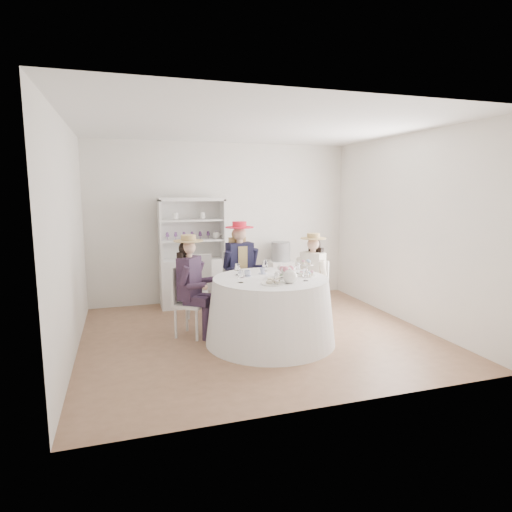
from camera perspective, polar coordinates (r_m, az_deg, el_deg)
name	(u,v)px	position (r m, az deg, el deg)	size (l,w,h in m)	color
ground	(258,335)	(5.79, 0.30, -10.46)	(4.50, 4.50, 0.00)	brown
ceiling	(258,126)	(5.52, 0.33, 17.01)	(4.50, 4.50, 0.00)	white
wall_back	(223,223)	(7.42, -4.43, 4.45)	(4.50, 4.50, 0.00)	white
wall_front	(331,257)	(3.66, 9.93, -0.19)	(4.50, 4.50, 0.00)	white
wall_left	(69,240)	(5.27, -23.69, 1.93)	(4.50, 4.50, 0.00)	white
wall_right	(407,229)	(6.54, 19.46, 3.38)	(4.50, 4.50, 0.00)	white
tea_table	(270,310)	(5.44, 1.92, -7.21)	(1.64, 1.64, 0.83)	white
hutch	(193,268)	(7.12, -8.42, -1.60)	(1.19, 0.75, 1.79)	silver
side_table	(281,279)	(7.61, 3.30, -3.14)	(0.43, 0.43, 0.67)	silver
hatbox	(281,251)	(7.52, 3.34, 0.61)	(0.33, 0.33, 0.33)	black
guest_left	(191,280)	(5.61, -8.67, -3.17)	(0.58, 0.55, 1.34)	silver
guest_mid	(240,265)	(6.29, -2.11, -1.16)	(0.54, 0.57, 1.46)	silver
guest_right	(312,272)	(6.23, 7.45, -2.18)	(0.55, 0.51, 1.30)	silver
spare_chair	(199,283)	(6.48, -7.64, -3.61)	(0.47, 0.47, 0.98)	silver
teacup_a	(247,274)	(5.41, -1.15, -2.40)	(0.08, 0.08, 0.07)	white
teacup_b	(263,271)	(5.58, 0.87, -2.04)	(0.07, 0.07, 0.07)	white
teacup_c	(289,272)	(5.53, 4.37, -2.12)	(0.10, 0.10, 0.08)	white
flower_bowl	(285,275)	(5.39, 3.95, -2.51)	(0.24, 0.24, 0.06)	white
flower_arrangement	(286,270)	(5.31, 4.03, -1.93)	(0.20, 0.20, 0.08)	#CA657C
table_teapot	(290,277)	(5.04, 4.58, -2.76)	(0.24, 0.17, 0.18)	white
sandwich_plate	(273,283)	(5.00, 2.31, -3.55)	(0.29, 0.29, 0.06)	white
cupcake_stand	(307,270)	(5.46, 6.77, -1.90)	(0.22, 0.22, 0.21)	white
stemware_set	(271,272)	(5.33, 1.95, -2.13)	(0.93, 0.97, 0.15)	white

